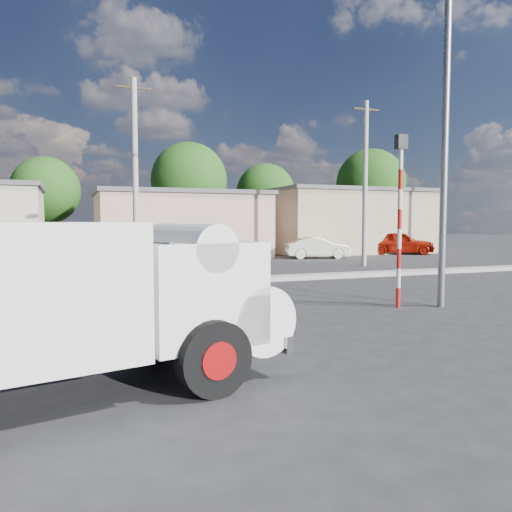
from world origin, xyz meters
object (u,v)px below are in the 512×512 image
object	(u,v)px
cyclist	(212,275)
streetlight	(440,111)
truck	(81,301)
car_cream	(318,248)
car_red	(398,243)
bicycle	(212,289)
traffic_pole	(400,206)

from	to	relation	value
cyclist	streetlight	distance (m)	7.04
truck	car_cream	world-z (taller)	truck
car_red	bicycle	bearing A→B (deg)	156.93
truck	car_red	distance (m)	29.50
car_red	traffic_pole	world-z (taller)	traffic_pole
bicycle	cyclist	size ratio (longest dim) A/B	1.10
truck	streetlight	size ratio (longest dim) A/B	0.62
car_cream	car_red	distance (m)	6.95
bicycle	car_cream	xyz separation A→B (m)	(10.55, 14.38, 0.12)
bicycle	cyclist	world-z (taller)	cyclist
car_cream	streetlight	distance (m)	17.40
truck	car_cream	xyz separation A→B (m)	(13.75, 19.76, -0.59)
bicycle	streetlight	xyz separation A→B (m)	(5.48, -1.69, 4.46)
traffic_pole	bicycle	bearing A→B (deg)	162.99
cyclist	car_red	xyz separation A→B (m)	(17.35, 15.78, -0.09)
car_red	streetlight	bearing A→B (deg)	170.44
cyclist	car_cream	bearing A→B (deg)	-44.51
car_cream	truck	bearing A→B (deg)	160.50
car_cream	car_red	bearing A→B (deg)	-63.01
cyclist	truck	bearing A→B (deg)	141.02
car_cream	traffic_pole	xyz separation A→B (m)	(-6.01, -15.77, 1.97)
truck	car_red	xyz separation A→B (m)	(20.55, 21.16, -0.44)
truck	traffic_pole	distance (m)	8.81
car_red	streetlight	size ratio (longest dim) A/B	0.51
traffic_pole	car_cream	bearing A→B (deg)	69.13
truck	car_cream	distance (m)	24.08
bicycle	car_red	size ratio (longest dim) A/B	0.42
truck	traffic_pole	size ratio (longest dim) A/B	1.28
cyclist	car_red	size ratio (longest dim) A/B	0.38
cyclist	traffic_pole	bearing A→B (deg)	-115.25
car_cream	traffic_pole	distance (m)	16.99
truck	traffic_pole	xyz separation A→B (m)	(7.74, 3.99, 1.38)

